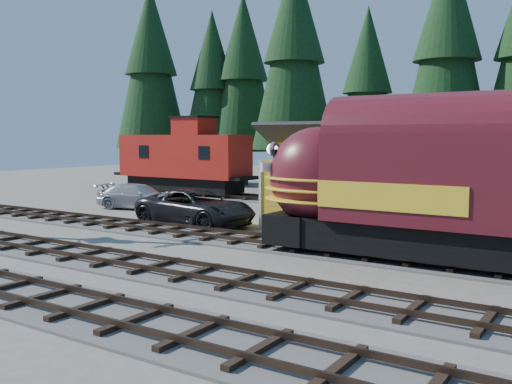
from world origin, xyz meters
The scene contains 8 objects.
ground centered at (0.00, 0.00, 0.00)m, with size 120.00×120.00×0.00m, color #6B665B.
track_spur centered at (-10.00, 18.00, 0.06)m, with size 32.00×3.20×0.33m.
depot centered at (0.00, 10.50, 2.96)m, with size 12.80×7.00×5.30m.
conifer_backdrop centered at (2.41, 24.96, 10.26)m, with size 80.13×23.42×17.30m.
locomotive centered at (4.94, 4.00, 2.69)m, with size 17.04×3.39×4.63m.
caboose centered at (-19.86, 18.00, 2.79)m, with size 10.92×3.17×5.68m.
pickup_truck_a centered at (-9.36, 6.53, 0.92)m, with size 3.06×6.63×1.84m, color black.
pickup_truck_b centered at (-16.57, 9.65, 0.79)m, with size 2.22×5.46×1.58m, color #B2B5BA.
Camera 1 is at (9.27, -16.23, 4.58)m, focal length 40.00 mm.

